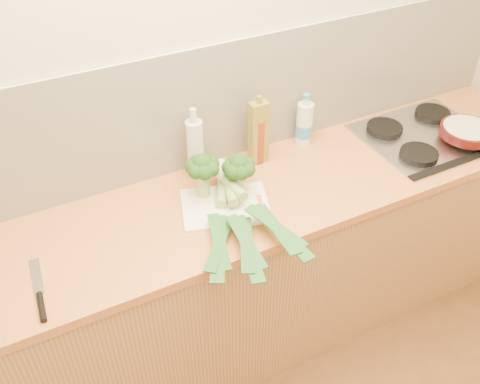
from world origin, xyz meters
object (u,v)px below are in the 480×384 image
object	(u,v)px
skillet	(468,131)
chopping_board	(225,206)
gas_hob	(426,135)
chefs_knife	(40,299)

from	to	relation	value
skillet	chopping_board	bearing A→B (deg)	170.69
gas_hob	chefs_knife	xyz separation A→B (m)	(-1.82, -0.18, -0.01)
gas_hob	skillet	distance (m)	0.18
chefs_knife	skillet	xyz separation A→B (m)	(1.95, 0.07, 0.05)
chopping_board	skillet	size ratio (longest dim) A/B	0.95
chefs_knife	gas_hob	bearing A→B (deg)	9.27
chefs_knife	skillet	bearing A→B (deg)	5.77
gas_hob	chopping_board	distance (m)	1.06
gas_hob	chopping_board	xyz separation A→B (m)	(-1.06, -0.02, -0.01)
gas_hob	chefs_knife	world-z (taller)	gas_hob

